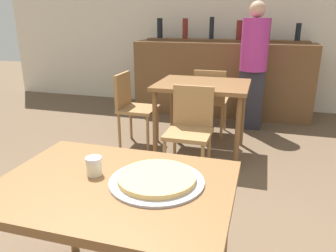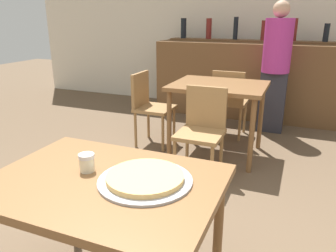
{
  "view_description": "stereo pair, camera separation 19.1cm",
  "coord_description": "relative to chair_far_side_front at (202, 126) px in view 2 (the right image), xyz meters",
  "views": [
    {
      "loc": [
        0.6,
        -1.19,
        1.44
      ],
      "look_at": [
        0.09,
        0.55,
        0.83
      ],
      "focal_mm": 35.0,
      "sensor_mm": 36.0,
      "label": 1
    },
    {
      "loc": [
        0.78,
        -1.13,
        1.44
      ],
      "look_at": [
        0.09,
        0.55,
        0.83
      ],
      "focal_mm": 35.0,
      "sensor_mm": 36.0,
      "label": 2
    }
  ],
  "objects": [
    {
      "name": "chair_far_side_front",
      "position": [
        0.0,
        0.0,
        0.0
      ],
      "size": [
        0.4,
        0.4,
        0.84
      ],
      "color": "olive",
      "rests_on": "ground_plane"
    },
    {
      "name": "wall_back",
      "position": [
        0.0,
        2.66,
        0.91
      ],
      "size": [
        8.0,
        0.05,
        2.8
      ],
      "color": "silver",
      "rests_on": "ground_plane"
    },
    {
      "name": "dining_table_far",
      "position": [
        -0.0,
        0.57,
        0.19
      ],
      "size": [
        0.95,
        0.78,
        0.78
      ],
      "color": "brown",
      "rests_on": "ground_plane"
    },
    {
      "name": "chair_far_side_left",
      "position": [
        -0.8,
        0.57,
        0.0
      ],
      "size": [
        0.4,
        0.4,
        0.84
      ],
      "rotation": [
        0.0,
        0.0,
        1.57
      ],
      "color": "olive",
      "rests_on": "ground_plane"
    },
    {
      "name": "person_standing",
      "position": [
        0.47,
        1.57,
        0.38
      ],
      "size": [
        0.34,
        0.34,
        1.62
      ],
      "color": "#2D2D38",
      "rests_on": "ground_plane"
    },
    {
      "name": "pizza_tray",
      "position": [
        0.19,
        -1.54,
        0.26
      ],
      "size": [
        0.43,
        0.43,
        0.04
      ],
      "color": "#A3A3A8",
      "rests_on": "dining_table_near"
    },
    {
      "name": "bar_counter",
      "position": [
        0.0,
        2.15,
        0.05
      ],
      "size": [
        2.6,
        0.56,
        1.08
      ],
      "color": "brown",
      "rests_on": "ground_plane"
    },
    {
      "name": "chair_far_side_back",
      "position": [
        -0.0,
        1.13,
        0.0
      ],
      "size": [
        0.4,
        0.4,
        0.84
      ],
      "rotation": [
        0.0,
        0.0,
        3.14
      ],
      "color": "olive",
      "rests_on": "ground_plane"
    },
    {
      "name": "dining_table_near",
      "position": [
        0.0,
        -1.6,
        0.16
      ],
      "size": [
        1.06,
        0.78,
        0.73
      ],
      "color": "brown",
      "rests_on": "ground_plane"
    },
    {
      "name": "bar_back_shelf",
      "position": [
        -0.04,
        2.29,
        0.67
      ],
      "size": [
        2.39,
        0.24,
        0.35
      ],
      "color": "brown",
      "rests_on": "bar_counter"
    },
    {
      "name": "cheese_shaker",
      "position": [
        -0.12,
        -1.55,
        0.28
      ],
      "size": [
        0.08,
        0.08,
        0.09
      ],
      "color": "beige",
      "rests_on": "dining_table_near"
    }
  ]
}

